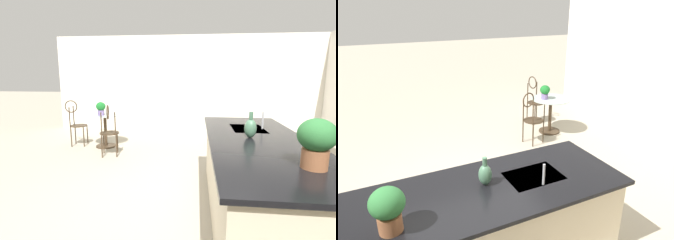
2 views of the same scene
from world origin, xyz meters
TOP-DOWN VIEW (x-y plane):
  - ground_plane at (0.00, 0.00)m, footprint 40.00×40.00m
  - wall_left_window at (-4.26, 0.00)m, footprint 0.12×7.80m
  - kitchen_island at (0.30, 0.85)m, footprint 2.80×1.06m
  - bistro_table at (-2.30, -1.84)m, footprint 0.80×0.80m
  - chair_near_window at (-2.34, -2.54)m, footprint 0.43×0.51m
  - chair_by_island at (-1.65, -1.52)m, footprint 0.52×0.46m
  - sink_faucet at (-0.25, 1.03)m, footprint 0.02×0.02m
  - potted_plant_on_table at (-2.16, -1.87)m, footprint 0.20×0.20m
  - potted_plant_counter_far at (1.15, 1.05)m, footprint 0.27×0.27m
  - vase_on_counter at (0.25, 0.77)m, footprint 0.13×0.13m

SIDE VIEW (x-z plane):
  - ground_plane at x=0.00m, z-range 0.00..0.00m
  - bistro_table at x=-2.30m, z-range 0.08..0.82m
  - kitchen_island at x=0.30m, z-range 0.00..0.92m
  - chair_near_window at x=-2.34m, z-range 0.05..1.09m
  - chair_by_island at x=-1.65m, z-range 0.05..1.09m
  - potted_plant_on_table at x=-2.16m, z-range 0.76..1.05m
  - sink_faucet at x=-0.25m, z-range 0.92..1.14m
  - vase_on_counter at x=0.25m, z-range 0.89..1.17m
  - potted_plant_counter_far at x=1.15m, z-range 0.95..1.32m
  - wall_left_window at x=-4.26m, z-range 0.00..2.70m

